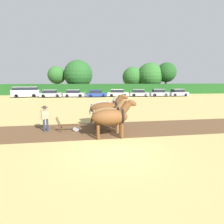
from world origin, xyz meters
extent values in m
plane|color=tan|center=(0.00, 0.00, 0.00)|extent=(240.00, 240.00, 0.00)
cube|color=brown|center=(-5.33, 3.38, 0.00)|extent=(34.98, 5.77, 0.01)
cube|color=#1E511E|center=(0.00, 33.82, 1.23)|extent=(68.76, 1.84, 2.45)
cylinder|color=brown|center=(-10.71, 39.10, 1.66)|extent=(0.44, 0.44, 3.32)
sphere|color=#2D6628|center=(-10.71, 39.10, 4.58)|extent=(4.58, 4.58, 4.58)
cylinder|color=brown|center=(-5.10, 38.14, 1.38)|extent=(0.44, 0.44, 2.76)
sphere|color=#235623|center=(-5.10, 38.14, 4.76)|extent=(7.28, 7.28, 7.28)
cylinder|color=#423323|center=(9.39, 39.19, 1.29)|extent=(0.44, 0.44, 2.57)
sphere|color=#2D6628|center=(9.39, 39.19, 4.09)|extent=(5.54, 5.54, 5.54)
cylinder|color=brown|center=(13.90, 38.05, 1.29)|extent=(0.44, 0.44, 2.57)
sphere|color=#2D6628|center=(13.90, 38.05, 4.47)|extent=(6.88, 6.88, 6.88)
cylinder|color=brown|center=(17.91, 36.96, 1.95)|extent=(0.44, 0.44, 3.89)
sphere|color=#1E4C1E|center=(17.91, 36.96, 5.31)|extent=(5.14, 5.14, 5.14)
ellipsoid|color=brown|center=(-0.02, 1.92, 1.30)|extent=(2.29, 1.13, 0.97)
cylinder|color=brown|center=(0.69, 2.24, 0.43)|extent=(0.18, 0.18, 0.87)
cylinder|color=brown|center=(0.72, 1.68, 0.43)|extent=(0.18, 0.18, 0.87)
cylinder|color=brown|center=(-0.76, 2.17, 0.43)|extent=(0.18, 0.18, 0.87)
cylinder|color=brown|center=(-0.74, 1.61, 0.43)|extent=(0.18, 0.18, 0.87)
cylinder|color=brown|center=(0.93, 1.97, 1.83)|extent=(0.89, 0.50, 0.96)
ellipsoid|color=brown|center=(1.37, 1.99, 2.14)|extent=(0.69, 0.29, 0.54)
cube|color=black|center=(1.12, 1.98, 2.04)|extent=(0.44, 0.10, 0.59)
cylinder|color=black|center=(-1.08, 1.87, 1.20)|extent=(0.30, 0.13, 0.71)
torus|color=black|center=(0.76, 1.96, 1.38)|extent=(0.16, 0.98, 0.98)
ellipsoid|color=brown|center=(-0.08, 3.07, 1.32)|extent=(2.05, 0.96, 0.82)
cylinder|color=brown|center=(0.56, 3.34, 0.48)|extent=(0.18, 0.18, 0.95)
cylinder|color=brown|center=(0.58, 2.86, 0.48)|extent=(0.18, 0.18, 0.95)
cylinder|color=brown|center=(-0.74, 3.27, 0.48)|extent=(0.18, 0.18, 0.95)
cylinder|color=brown|center=(-0.72, 2.80, 0.48)|extent=(0.18, 0.18, 0.95)
cylinder|color=brown|center=(0.77, 3.11, 1.80)|extent=(0.79, 0.42, 0.88)
ellipsoid|color=brown|center=(1.18, 3.13, 2.09)|extent=(0.69, 0.29, 0.54)
cube|color=gray|center=(0.96, 3.12, 1.97)|extent=(0.42, 0.10, 0.56)
cylinder|color=gray|center=(-1.03, 3.02, 1.23)|extent=(0.30, 0.13, 0.71)
torus|color=black|center=(0.62, 3.10, 1.38)|extent=(0.15, 0.84, 0.84)
ellipsoid|color=brown|center=(-0.14, 4.21, 1.46)|extent=(2.28, 1.09, 0.93)
cylinder|color=brown|center=(0.57, 4.52, 0.52)|extent=(0.18, 0.18, 1.04)
cylinder|color=brown|center=(0.60, 3.98, 0.52)|extent=(0.18, 0.18, 1.04)
cylinder|color=brown|center=(-0.87, 4.45, 0.52)|extent=(0.18, 0.18, 1.04)
cylinder|color=brown|center=(-0.85, 3.91, 0.52)|extent=(0.18, 0.18, 1.04)
cylinder|color=brown|center=(0.81, 4.26, 1.98)|extent=(0.88, 0.48, 0.96)
ellipsoid|color=brown|center=(1.25, 4.28, 2.30)|extent=(0.69, 0.29, 0.54)
cube|color=gray|center=(1.01, 4.27, 2.18)|extent=(0.45, 0.10, 0.60)
cylinder|color=gray|center=(-1.20, 4.16, 1.36)|extent=(0.30, 0.13, 0.71)
torus|color=black|center=(0.64, 4.25, 1.53)|extent=(0.16, 0.95, 0.94)
ellipsoid|color=#B2A38E|center=(-0.20, 5.36, 1.40)|extent=(2.24, 1.08, 0.93)
cylinder|color=#B2A38E|center=(0.50, 5.66, 0.49)|extent=(0.18, 0.18, 0.99)
cylinder|color=#B2A38E|center=(0.53, 5.13, 0.49)|extent=(0.18, 0.18, 0.99)
cylinder|color=#B2A38E|center=(-0.92, 5.59, 0.49)|extent=(0.18, 0.18, 0.99)
cylinder|color=#B2A38E|center=(-0.89, 5.06, 0.49)|extent=(0.18, 0.18, 0.99)
cylinder|color=#B2A38E|center=(0.74, 5.41, 1.88)|extent=(0.81, 0.48, 0.87)
ellipsoid|color=#B2A38E|center=(1.12, 5.43, 2.15)|extent=(0.69, 0.29, 0.54)
cube|color=black|center=(0.91, 5.41, 2.07)|extent=(0.40, 0.10, 0.53)
cylinder|color=black|center=(-1.24, 5.31, 1.30)|extent=(0.30, 0.13, 0.71)
torus|color=black|center=(0.57, 5.40, 1.47)|extent=(0.16, 0.94, 0.94)
cube|color=#4C331E|center=(-2.78, 3.51, 0.45)|extent=(1.31, 0.17, 0.12)
cube|color=#939399|center=(-2.26, 3.53, 0.10)|extent=(0.49, 0.22, 0.39)
cylinder|color=#4C331E|center=(-3.38, 3.68, 0.55)|extent=(0.40, 0.08, 0.96)
cylinder|color=#4C331E|center=(-3.36, 3.28, 0.55)|extent=(0.40, 0.08, 0.96)
cylinder|color=#28334C|center=(-4.24, 3.76, 0.44)|extent=(0.14, 0.14, 0.87)
cylinder|color=#28334C|center=(-4.42, 3.63, 0.44)|extent=(0.14, 0.14, 0.87)
cube|color=tan|center=(-4.33, 3.69, 1.18)|extent=(0.53, 0.46, 0.62)
sphere|color=tan|center=(-4.33, 3.69, 1.61)|extent=(0.24, 0.24, 0.24)
cylinder|color=tan|center=(-4.09, 3.87, 1.16)|extent=(0.09, 0.09, 0.58)
cylinder|color=tan|center=(-4.58, 3.52, 1.16)|extent=(0.09, 0.09, 0.58)
cylinder|color=#42382D|center=(-4.33, 3.69, 1.68)|extent=(0.45, 0.45, 0.02)
cylinder|color=#42382D|center=(-4.33, 3.69, 1.73)|extent=(0.22, 0.22, 0.10)
cylinder|color=#28334C|center=(0.34, 7.07, 0.42)|extent=(0.14, 0.14, 0.83)
cylinder|color=#28334C|center=(0.28, 6.86, 0.42)|extent=(0.14, 0.14, 0.83)
cube|color=#3D5184|center=(0.31, 6.96, 1.13)|extent=(0.33, 0.52, 0.59)
sphere|color=tan|center=(0.31, 6.96, 1.54)|extent=(0.23, 0.23, 0.23)
cylinder|color=#3D5184|center=(0.39, 7.24, 1.11)|extent=(0.09, 0.09, 0.56)
cylinder|color=#3D5184|center=(0.23, 6.68, 1.11)|extent=(0.09, 0.09, 0.56)
cylinder|color=tan|center=(0.31, 6.96, 1.61)|extent=(0.43, 0.43, 0.02)
cylinder|color=tan|center=(0.31, 6.96, 1.66)|extent=(0.21, 0.21, 0.10)
cube|color=#BCBCC1|center=(-14.61, 27.95, 0.83)|extent=(5.31, 2.66, 1.26)
cube|color=black|center=(-14.61, 27.95, 1.74)|extent=(4.68, 2.38, 0.57)
cube|color=#BCBCC1|center=(-14.61, 27.95, 2.05)|extent=(4.68, 2.38, 0.06)
cylinder|color=black|center=(-13.19, 29.02, 0.37)|extent=(0.76, 0.33, 0.73)
cylinder|color=black|center=(-12.92, 27.38, 0.37)|extent=(0.76, 0.33, 0.73)
cylinder|color=black|center=(-16.29, 28.51, 0.37)|extent=(0.76, 0.33, 0.73)
cylinder|color=black|center=(-16.03, 26.88, 0.37)|extent=(0.76, 0.33, 0.73)
cube|color=#9E9EA8|center=(-9.60, 27.40, 0.53)|extent=(4.30, 1.90, 0.69)
cube|color=black|center=(-9.81, 27.40, 1.16)|extent=(2.59, 1.67, 0.57)
cube|color=#9E9EA8|center=(-9.81, 27.40, 1.47)|extent=(2.59, 1.67, 0.06)
cylinder|color=black|center=(-8.30, 28.22, 0.33)|extent=(0.67, 0.24, 0.66)
cylinder|color=black|center=(-8.26, 26.66, 0.33)|extent=(0.67, 0.24, 0.66)
cylinder|color=black|center=(-10.94, 28.14, 0.33)|extent=(0.67, 0.24, 0.66)
cylinder|color=black|center=(-10.89, 26.59, 0.33)|extent=(0.67, 0.24, 0.66)
cube|color=#A8A8B2|center=(-5.03, 27.48, 0.53)|extent=(4.34, 2.21, 0.69)
cube|color=black|center=(-5.24, 27.50, 1.15)|extent=(2.65, 1.87, 0.56)
cube|color=#A8A8B2|center=(-5.24, 27.50, 1.46)|extent=(2.65, 1.87, 0.06)
cylinder|color=black|center=(-3.66, 28.17, 0.34)|extent=(0.69, 0.28, 0.67)
cylinder|color=black|center=(-3.81, 26.56, 0.34)|extent=(0.69, 0.28, 0.67)
cylinder|color=black|center=(-6.25, 28.40, 0.34)|extent=(0.69, 0.28, 0.67)
cylinder|color=black|center=(-6.40, 26.80, 0.34)|extent=(0.69, 0.28, 0.67)
cube|color=navy|center=(-0.59, 27.26, 0.50)|extent=(4.14, 2.08, 0.66)
cube|color=black|center=(-0.79, 27.24, 1.10)|extent=(2.53, 1.77, 0.55)
cube|color=navy|center=(-0.79, 27.24, 1.41)|extent=(2.53, 1.77, 0.06)
cylinder|color=black|center=(0.58, 28.12, 0.31)|extent=(0.63, 0.27, 0.62)
cylinder|color=black|center=(0.71, 26.61, 0.31)|extent=(0.63, 0.27, 0.62)
cylinder|color=black|center=(-1.89, 27.90, 0.31)|extent=(0.63, 0.27, 0.62)
cylinder|color=black|center=(-1.75, 26.39, 0.31)|extent=(0.63, 0.27, 0.62)
cube|color=silver|center=(3.90, 27.43, 0.53)|extent=(4.51, 2.49, 0.70)
cube|color=black|center=(3.69, 27.46, 1.17)|extent=(2.80, 2.03, 0.57)
cube|color=silver|center=(3.69, 27.46, 1.48)|extent=(2.80, 2.03, 0.06)
cylinder|color=black|center=(5.34, 28.01, 0.33)|extent=(0.70, 0.32, 0.67)
cylinder|color=black|center=(5.08, 26.42, 0.33)|extent=(0.70, 0.32, 0.67)
cylinder|color=black|center=(2.72, 28.43, 0.33)|extent=(0.70, 0.32, 0.67)
cylinder|color=black|center=(2.46, 26.85, 0.33)|extent=(0.70, 0.32, 0.67)
cube|color=#9E9EA8|center=(8.34, 27.32, 0.52)|extent=(4.09, 2.20, 0.68)
cube|color=black|center=(8.15, 27.34, 1.14)|extent=(2.52, 1.83, 0.56)
cube|color=#9E9EA8|center=(8.15, 27.34, 1.45)|extent=(2.52, 1.83, 0.06)
cylinder|color=black|center=(9.64, 27.90, 0.32)|extent=(0.67, 0.30, 0.65)
cylinder|color=black|center=(9.44, 26.42, 0.32)|extent=(0.67, 0.30, 0.65)
cylinder|color=black|center=(7.24, 28.21, 0.32)|extent=(0.67, 0.30, 0.65)
cylinder|color=black|center=(7.04, 26.74, 0.32)|extent=(0.67, 0.30, 0.65)
cube|color=#9E9EA8|center=(12.57, 27.20, 0.54)|extent=(3.92, 1.87, 0.70)
cube|color=black|center=(12.38, 27.21, 1.18)|extent=(2.37, 1.64, 0.58)
cube|color=#9E9EA8|center=(12.38, 27.21, 1.49)|extent=(2.37, 1.64, 0.06)
cylinder|color=black|center=(13.79, 27.91, 0.34)|extent=(0.68, 0.24, 0.67)
cylinder|color=black|center=(13.73, 26.40, 0.34)|extent=(0.68, 0.24, 0.67)
cylinder|color=black|center=(11.40, 28.00, 0.34)|extent=(0.68, 0.24, 0.67)
cylinder|color=black|center=(11.35, 26.49, 0.34)|extent=(0.68, 0.24, 0.67)
cube|color=#A8A8B2|center=(16.80, 27.24, 0.53)|extent=(4.03, 2.04, 0.70)
cube|color=black|center=(16.61, 27.23, 1.17)|extent=(2.46, 1.75, 0.58)
cube|color=#A8A8B2|center=(16.61, 27.23, 1.49)|extent=(2.46, 1.75, 0.06)
cylinder|color=black|center=(17.96, 28.10, 0.33)|extent=(0.66, 0.27, 0.65)
cylinder|color=black|center=(18.07, 26.56, 0.33)|extent=(0.66, 0.27, 0.65)
cylinder|color=black|center=(15.54, 27.92, 0.33)|extent=(0.66, 0.27, 0.65)
cylinder|color=black|center=(15.65, 26.38, 0.33)|extent=(0.66, 0.27, 0.65)
camera|label=1|loc=(-0.89, -8.45, 3.58)|focal=28.00mm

